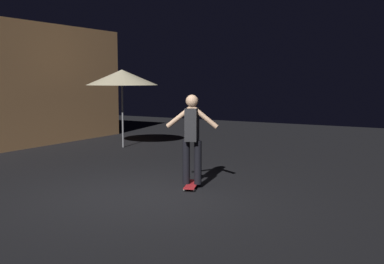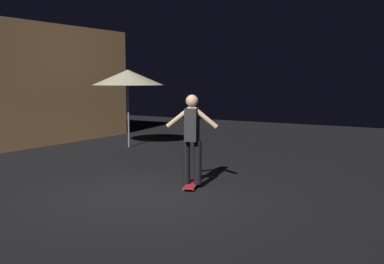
# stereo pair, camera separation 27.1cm
# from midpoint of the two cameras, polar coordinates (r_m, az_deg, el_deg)

# --- Properties ---
(ground_plane) EXTENTS (28.00, 28.00, 0.00)m
(ground_plane) POSITION_cam_midpoint_polar(r_m,az_deg,el_deg) (8.18, -5.69, -7.80)
(ground_plane) COLOR black
(patio_umbrella) EXTENTS (2.10, 2.10, 2.30)m
(patio_umbrella) POSITION_cam_midpoint_polar(r_m,az_deg,el_deg) (13.77, -7.37, 6.70)
(patio_umbrella) COLOR slate
(patio_umbrella) RESTS_ON ground_plane
(skateboard_ridden) EXTENTS (0.80, 0.46, 0.07)m
(skateboard_ridden) POSITION_cam_midpoint_polar(r_m,az_deg,el_deg) (8.71, 0.90, -6.52)
(skateboard_ridden) COLOR #AD1E23
(skateboard_ridden) RESTS_ON ground_plane
(skater) EXTENTS (0.43, 0.95, 1.67)m
(skater) POSITION_cam_midpoint_polar(r_m,az_deg,el_deg) (8.54, 0.91, -0.09)
(skater) COLOR black
(skater) RESTS_ON skateboard_ridden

